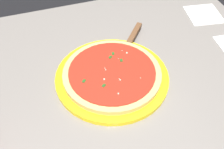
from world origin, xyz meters
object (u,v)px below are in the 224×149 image
Objects in this scene: pizza at (112,73)px; pizza_server at (130,42)px; serving_plate at (112,77)px; napkin_folded_right at (204,14)px.

pizza_server is (-0.11, -0.13, -0.00)m from pizza.
pizza reaches higher than serving_plate.
pizza is at bearing 49.76° from pizza_server.
pizza_server is at bearing -130.24° from pizza.
serving_plate reaches higher than napkin_folded_right.
serving_plate is at bearing 25.18° from napkin_folded_right.
napkin_folded_right is (-0.34, -0.09, -0.02)m from pizza_server.
pizza reaches higher than napkin_folded_right.
pizza_server is 1.49× the size of napkin_folded_right.
pizza is at bearing -81.74° from serving_plate.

